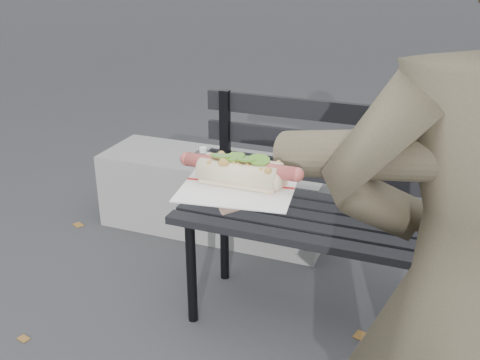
% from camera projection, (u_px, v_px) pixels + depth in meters
% --- Properties ---
extents(park_bench, '(1.50, 0.44, 0.88)m').
position_uv_depth(park_bench, '(374.00, 206.00, 2.10)').
color(park_bench, black).
rests_on(park_bench, ground).
extents(concrete_block, '(1.20, 0.40, 0.40)m').
position_uv_depth(concrete_block, '(215.00, 194.00, 2.98)').
color(concrete_block, slate).
rests_on(concrete_block, ground).
extents(person, '(0.66, 0.50, 1.61)m').
position_uv_depth(person, '(472.00, 313.00, 1.04)').
color(person, '#443E2D').
rests_on(person, ground).
extents(held_hotdog, '(0.63, 0.33, 0.20)m').
position_uv_depth(held_hotdog, '(365.00, 162.00, 0.95)').
color(held_hotdog, '#443E2D').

